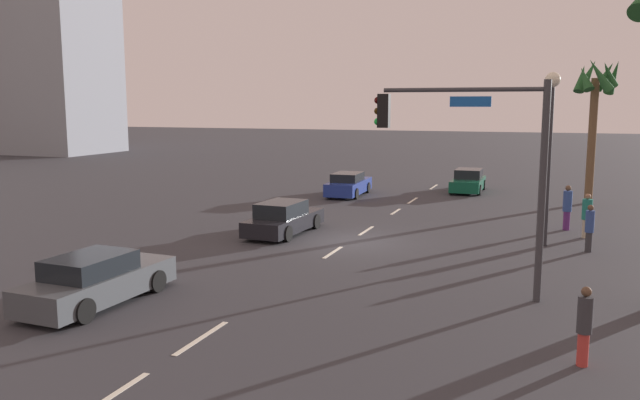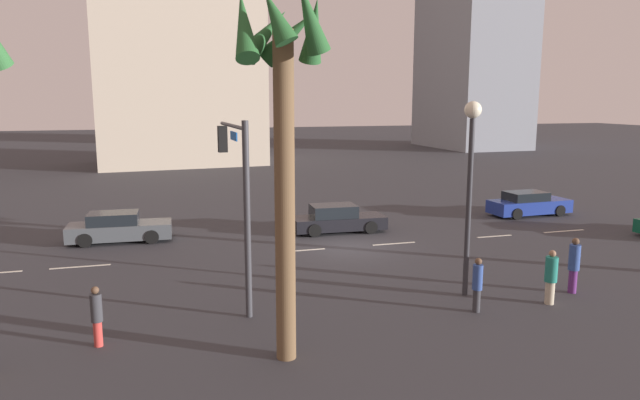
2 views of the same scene
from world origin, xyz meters
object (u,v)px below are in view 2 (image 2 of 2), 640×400
object	(u,v)px
pedestrian_1	(574,264)
palm_tree_2	(283,100)
car_3	(529,204)
traffic_signal	(237,179)
building_0	(472,68)
car_1	(119,228)
building_1	(174,9)
streetlamp	(471,163)
car_0	(337,219)
pedestrian_0	(97,315)
pedestrian_2	(477,283)
pedestrian_3	(551,276)

from	to	relation	value
pedestrian_1	palm_tree_2	size ratio (longest dim) A/B	0.21
car_3	palm_tree_2	distance (m)	23.30
traffic_signal	building_0	distance (m)	66.45
car_1	car_3	xyz separation A→B (m)	(-22.28, -0.06, 0.00)
car_3	building_1	distance (m)	40.59
car_3	streetlamp	xyz separation A→B (m)	(10.53, 11.25, 3.90)
car_0	streetlamp	xyz separation A→B (m)	(-1.30, 10.27, 3.91)
car_1	pedestrian_0	size ratio (longest dim) A/B	2.81
traffic_signal	building_0	size ratio (longest dim) A/B	0.28
pedestrian_1	building_0	world-z (taller)	building_0
pedestrian_0	building_0	world-z (taller)	building_0
palm_tree_2	streetlamp	bearing A→B (deg)	-156.52
car_0	building_0	bearing A→B (deg)	-126.89
traffic_signal	building_0	world-z (taller)	building_0
pedestrian_2	building_1	bearing A→B (deg)	-81.41
car_0	building_0	distance (m)	56.41
streetlamp	building_1	distance (m)	46.43
car_1	car_0	bearing A→B (deg)	174.97
car_1	car_3	bearing A→B (deg)	-179.85
traffic_signal	building_1	size ratio (longest dim) A/B	0.19
streetlamp	pedestrian_0	distance (m)	12.26
pedestrian_1	building_0	distance (m)	63.05
car_3	pedestrian_2	bearing A→B (deg)	49.25
traffic_signal	pedestrian_0	bearing A→B (deg)	31.81
car_3	streetlamp	bearing A→B (deg)	46.89
pedestrian_0	pedestrian_2	bearing A→B (deg)	177.18
car_0	palm_tree_2	world-z (taller)	palm_tree_2
car_0	pedestrian_2	xyz separation A→B (m)	(-0.82, 11.80, 0.30)
traffic_signal	pedestrian_1	bearing A→B (deg)	167.63
pedestrian_3	building_0	distance (m)	64.37
streetlamp	pedestrian_3	size ratio (longest dim) A/B	3.62
car_1	pedestrian_2	size ratio (longest dim) A/B	2.70
pedestrian_0	pedestrian_2	xyz separation A→B (m)	(-11.19, 0.55, 0.04)
car_1	building_0	xyz separation A→B (m)	(-43.76, -43.47, 10.13)
car_1	pedestrian_2	distance (m)	17.00
pedestrian_3	car_3	bearing A→B (deg)	-123.08
pedestrian_2	pedestrian_0	bearing A→B (deg)	-2.82
traffic_signal	pedestrian_1	size ratio (longest dim) A/B	3.09
building_1	palm_tree_2	bearing A→B (deg)	85.58
building_1	pedestrian_2	bearing A→B (deg)	93.56
pedestrian_1	palm_tree_2	distance (m)	12.16
pedestrian_3	traffic_signal	bearing A→B (deg)	-18.15
building_0	pedestrian_1	bearing A→B (deg)	61.82
traffic_signal	building_0	bearing A→B (deg)	-126.66
car_0	pedestrian_3	size ratio (longest dim) A/B	2.60
pedestrian_1	palm_tree_2	bearing A→B (deg)	11.69
pedestrian_2	car_0	bearing A→B (deg)	-86.01
palm_tree_2	pedestrian_3	bearing A→B (deg)	-170.87
car_1	building_0	bearing A→B (deg)	-135.20
car_3	building_0	world-z (taller)	building_0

